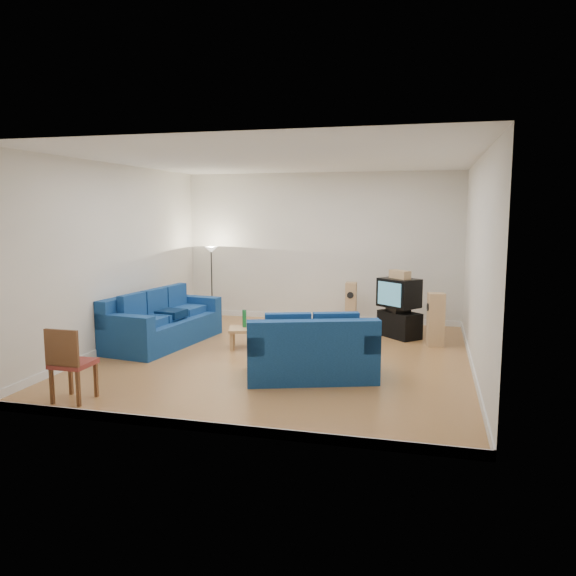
% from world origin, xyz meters
% --- Properties ---
extents(room, '(6.01, 6.51, 3.21)m').
position_xyz_m(room, '(0.00, 0.00, 1.54)').
color(room, brown).
rests_on(room, ground).
extents(sofa_three_seat, '(1.37, 2.52, 0.93)m').
position_xyz_m(sofa_three_seat, '(-2.37, 0.39, 0.34)').
color(sofa_three_seat, navy).
rests_on(sofa_three_seat, ground).
extents(sofa_loveseat, '(2.06, 1.55, 0.92)m').
position_xyz_m(sofa_loveseat, '(0.70, -1.01, 0.35)').
color(sofa_loveseat, navy).
rests_on(sofa_loveseat, ground).
extents(coffee_table, '(1.07, 0.74, 0.36)m').
position_xyz_m(coffee_table, '(-0.59, 0.51, 0.30)').
color(coffee_table, tan).
rests_on(coffee_table, ground).
extents(bottle, '(0.10, 0.10, 0.31)m').
position_xyz_m(bottle, '(-0.83, 0.53, 0.51)').
color(bottle, '#197233').
rests_on(bottle, coffee_table).
extents(tissue_box, '(0.27, 0.20, 0.10)m').
position_xyz_m(tissue_box, '(-0.61, 0.45, 0.41)').
color(tissue_box, green).
rests_on(tissue_box, coffee_table).
extents(red_canister, '(0.13, 0.13, 0.14)m').
position_xyz_m(red_canister, '(-0.32, 0.64, 0.43)').
color(red_canister, red).
rests_on(red_canister, coffee_table).
extents(remote, '(0.16, 0.07, 0.02)m').
position_xyz_m(remote, '(-0.22, 0.42, 0.37)').
color(remote, black).
rests_on(remote, coffee_table).
extents(tv_stand, '(0.88, 0.88, 0.49)m').
position_xyz_m(tv_stand, '(1.79, 1.98, 0.25)').
color(tv_stand, black).
rests_on(tv_stand, ground).
extents(av_receiver, '(0.49, 0.52, 0.09)m').
position_xyz_m(av_receiver, '(1.76, 1.97, 0.54)').
color(av_receiver, black).
rests_on(av_receiver, tv_stand).
extents(television, '(0.87, 0.84, 0.54)m').
position_xyz_m(television, '(1.76, 1.98, 0.86)').
color(television, black).
rests_on(television, av_receiver).
extents(centre_speaker, '(0.43, 0.44, 0.15)m').
position_xyz_m(centre_speaker, '(1.77, 1.99, 1.20)').
color(centre_speaker, tan).
rests_on(centre_speaker, television).
extents(speaker_left, '(0.22, 0.29, 0.93)m').
position_xyz_m(speaker_left, '(0.76, 2.70, 0.47)').
color(speaker_left, tan).
rests_on(speaker_left, ground).
extents(speaker_right, '(0.33, 0.27, 0.96)m').
position_xyz_m(speaker_right, '(2.45, 1.41, 0.48)').
color(speaker_right, tan).
rests_on(speaker_right, ground).
extents(floor_lamp, '(0.28, 0.28, 1.61)m').
position_xyz_m(floor_lamp, '(-2.32, 2.70, 1.33)').
color(floor_lamp, black).
rests_on(floor_lamp, ground).
extents(dining_chair, '(0.46, 0.46, 0.96)m').
position_xyz_m(dining_chair, '(-2.02, -2.76, 0.54)').
color(dining_chair, brown).
rests_on(dining_chair, ground).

